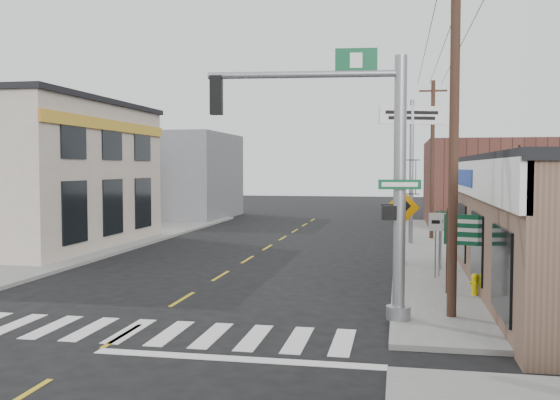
% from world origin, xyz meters
% --- Properties ---
extents(ground, '(140.00, 140.00, 0.00)m').
position_xyz_m(ground, '(0.00, 0.00, 0.00)').
color(ground, black).
rests_on(ground, ground).
extents(sidewalk_right, '(6.00, 38.00, 0.13)m').
position_xyz_m(sidewalk_right, '(9.00, 13.00, 0.07)').
color(sidewalk_right, gray).
rests_on(sidewalk_right, ground).
extents(sidewalk_left, '(6.00, 38.00, 0.13)m').
position_xyz_m(sidewalk_left, '(-9.00, 13.00, 0.07)').
color(sidewalk_left, gray).
rests_on(sidewalk_left, ground).
extents(center_line, '(0.12, 56.00, 0.01)m').
position_xyz_m(center_line, '(0.00, 8.00, 0.01)').
color(center_line, gold).
rests_on(center_line, ground).
extents(crosswalk, '(11.00, 2.20, 0.01)m').
position_xyz_m(crosswalk, '(0.00, 0.40, 0.01)').
color(crosswalk, silver).
rests_on(crosswalk, ground).
extents(bldg_distant_right, '(8.00, 10.00, 5.60)m').
position_xyz_m(bldg_distant_right, '(12.00, 30.00, 2.80)').
color(bldg_distant_right, '#562F27').
rests_on(bldg_distant_right, ground).
extents(bldg_distant_left, '(9.00, 10.00, 6.40)m').
position_xyz_m(bldg_distant_left, '(-11.00, 32.00, 3.20)').
color(bldg_distant_left, slate).
rests_on(bldg_distant_left, ground).
extents(traffic_signal_pole, '(5.21, 0.39, 6.59)m').
position_xyz_m(traffic_signal_pole, '(5.42, 2.24, 4.05)').
color(traffic_signal_pole, gray).
rests_on(traffic_signal_pole, sidewalk_right).
extents(guide_sign, '(1.44, 0.13, 2.52)m').
position_xyz_m(guide_sign, '(8.20, 5.68, 1.78)').
color(guide_sign, '#452C20').
rests_on(guide_sign, sidewalk_right).
extents(fire_hydrant, '(0.20, 0.20, 0.63)m').
position_xyz_m(fire_hydrant, '(8.38, 5.58, 0.47)').
color(fire_hydrant, yellow).
rests_on(fire_hydrant, sidewalk_right).
extents(ped_crossing_sign, '(1.16, 0.08, 2.98)m').
position_xyz_m(ped_crossing_sign, '(6.30, 7.57, 2.15)').
color(ped_crossing_sign, gray).
rests_on(ped_crossing_sign, sidewalk_right).
extents(lamp_post, '(0.65, 0.51, 5.01)m').
position_xyz_m(lamp_post, '(6.36, 11.26, 3.04)').
color(lamp_post, black).
rests_on(lamp_post, sidewalk_right).
extents(dance_center_sign, '(3.30, 0.21, 7.00)m').
position_xyz_m(dance_center_sign, '(6.77, 18.00, 5.38)').
color(dance_center_sign, gray).
rests_on(dance_center_sign, sidewalk_right).
extents(bare_tree, '(2.50, 2.50, 4.99)m').
position_xyz_m(bare_tree, '(10.01, 3.86, 4.06)').
color(bare_tree, black).
rests_on(bare_tree, sidewalk_right).
extents(shrub_front, '(1.36, 1.36, 1.02)m').
position_xyz_m(shrub_front, '(9.32, 2.56, 0.64)').
color(shrub_front, '#193617').
rests_on(shrub_front, sidewalk_right).
extents(shrub_back, '(1.18, 1.18, 0.89)m').
position_xyz_m(shrub_back, '(10.69, 7.78, 0.57)').
color(shrub_back, black).
rests_on(shrub_back, sidewalk_right).
extents(utility_pole_near, '(1.58, 0.24, 9.09)m').
position_xyz_m(utility_pole_near, '(7.50, 2.78, 4.79)').
color(utility_pole_near, '#46391C').
rests_on(utility_pole_near, sidewalk_right).
extents(utility_pole_far, '(1.43, 0.21, 8.23)m').
position_xyz_m(utility_pole_far, '(7.89, 20.40, 4.35)').
color(utility_pole_far, '#43351F').
rests_on(utility_pole_far, sidewalk_right).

